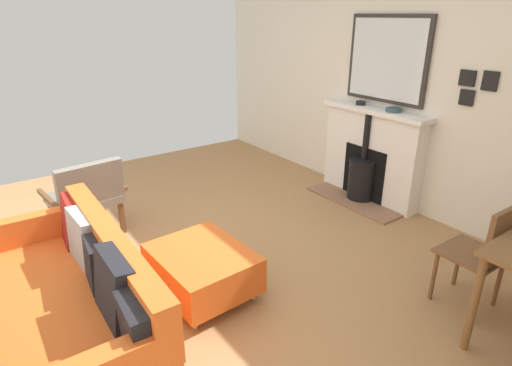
{
  "coord_description": "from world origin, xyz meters",
  "views": [
    {
      "loc": [
        1.3,
        2.84,
        2.05
      ],
      "look_at": [
        -0.48,
        0.37,
        0.81
      ],
      "focal_mm": 29.22,
      "sensor_mm": 36.0,
      "label": 1
    }
  ],
  "objects_px": {
    "sofa": "(72,302)",
    "dining_chair_near_fireplace": "(485,250)",
    "fireplace": "(369,159)",
    "mantel_bowl_far": "(393,110)",
    "ottoman": "(202,268)",
    "mantel_bowl_near": "(361,103)",
    "armchair_accent": "(86,194)"
  },
  "relations": [
    {
      "from": "mantel_bowl_near",
      "to": "armchair_accent",
      "type": "bearing_deg",
      "value": -14.28
    },
    {
      "from": "fireplace",
      "to": "armchair_accent",
      "type": "bearing_deg",
      "value": -18.38
    },
    {
      "from": "mantel_bowl_far",
      "to": "dining_chair_near_fireplace",
      "type": "distance_m",
      "value": 1.95
    },
    {
      "from": "ottoman",
      "to": "fireplace",
      "type": "bearing_deg",
      "value": -169.13
    },
    {
      "from": "fireplace",
      "to": "armchair_accent",
      "type": "relative_size",
      "value": 1.67
    },
    {
      "from": "mantel_bowl_near",
      "to": "sofa",
      "type": "distance_m",
      "value": 3.59
    },
    {
      "from": "mantel_bowl_far",
      "to": "ottoman",
      "type": "xyz_separation_m",
      "value": [
        2.49,
        0.25,
        -0.87
      ]
    },
    {
      "from": "mantel_bowl_far",
      "to": "sofa",
      "type": "height_order",
      "value": "mantel_bowl_far"
    },
    {
      "from": "sofa",
      "to": "mantel_bowl_far",
      "type": "bearing_deg",
      "value": -175.62
    },
    {
      "from": "fireplace",
      "to": "mantel_bowl_near",
      "type": "distance_m",
      "value": 0.66
    },
    {
      "from": "mantel_bowl_far",
      "to": "dining_chair_near_fireplace",
      "type": "xyz_separation_m",
      "value": [
        0.95,
        1.59,
        -0.6
      ]
    },
    {
      "from": "fireplace",
      "to": "ottoman",
      "type": "height_order",
      "value": "fireplace"
    },
    {
      "from": "mantel_bowl_far",
      "to": "sofa",
      "type": "xyz_separation_m",
      "value": [
        3.44,
        0.26,
        -0.75
      ]
    },
    {
      "from": "dining_chair_near_fireplace",
      "to": "sofa",
      "type": "bearing_deg",
      "value": -28.07
    },
    {
      "from": "fireplace",
      "to": "mantel_bowl_near",
      "type": "height_order",
      "value": "mantel_bowl_near"
    },
    {
      "from": "mantel_bowl_near",
      "to": "sofa",
      "type": "xyz_separation_m",
      "value": [
        3.44,
        0.71,
        -0.75
      ]
    },
    {
      "from": "mantel_bowl_far",
      "to": "ottoman",
      "type": "height_order",
      "value": "mantel_bowl_far"
    },
    {
      "from": "ottoman",
      "to": "dining_chair_near_fireplace",
      "type": "xyz_separation_m",
      "value": [
        -1.54,
        1.34,
        0.27
      ]
    },
    {
      "from": "mantel_bowl_near",
      "to": "dining_chair_near_fireplace",
      "type": "xyz_separation_m",
      "value": [
        0.95,
        2.04,
        -0.6
      ]
    },
    {
      "from": "armchair_accent",
      "to": "mantel_bowl_far",
      "type": "bearing_deg",
      "value": 157.81
    },
    {
      "from": "sofa",
      "to": "ottoman",
      "type": "relative_size",
      "value": 2.29
    },
    {
      "from": "sofa",
      "to": "ottoman",
      "type": "height_order",
      "value": "sofa"
    },
    {
      "from": "sofa",
      "to": "armchair_accent",
      "type": "bearing_deg",
      "value": -108.9
    },
    {
      "from": "fireplace",
      "to": "sofa",
      "type": "xyz_separation_m",
      "value": [
        3.42,
        0.49,
        -0.13
      ]
    },
    {
      "from": "sofa",
      "to": "fireplace",
      "type": "bearing_deg",
      "value": -171.82
    },
    {
      "from": "ottoman",
      "to": "mantel_bowl_near",
      "type": "bearing_deg",
      "value": -164.36
    },
    {
      "from": "armchair_accent",
      "to": "dining_chair_near_fireplace",
      "type": "xyz_separation_m",
      "value": [
        -1.98,
        2.79,
        0.05
      ]
    },
    {
      "from": "mantel_bowl_near",
      "to": "dining_chair_near_fireplace",
      "type": "bearing_deg",
      "value": 64.94
    },
    {
      "from": "fireplace",
      "to": "sofa",
      "type": "height_order",
      "value": "fireplace"
    },
    {
      "from": "armchair_accent",
      "to": "sofa",
      "type": "bearing_deg",
      "value": 71.1
    },
    {
      "from": "sofa",
      "to": "dining_chair_near_fireplace",
      "type": "bearing_deg",
      "value": 151.93
    },
    {
      "from": "mantel_bowl_far",
      "to": "armchair_accent",
      "type": "bearing_deg",
      "value": -22.19
    }
  ]
}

